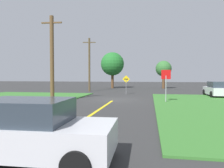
% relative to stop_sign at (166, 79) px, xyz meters
% --- Properties ---
extents(ground_plane, '(120.00, 120.00, 0.00)m').
position_rel_stop_sign_xyz_m(ground_plane, '(-4.60, 1.48, -1.92)').
color(ground_plane, '#313131').
extents(lane_stripe_center, '(0.20, 14.00, 0.01)m').
position_rel_stop_sign_xyz_m(lane_stripe_center, '(-4.60, -6.52, -1.92)').
color(lane_stripe_center, yellow).
rests_on(lane_stripe_center, ground).
extents(stop_sign, '(0.76, 0.20, 2.72)m').
position_rel_stop_sign_xyz_m(stop_sign, '(0.00, 0.00, 0.00)').
color(stop_sign, '#9EA0A8').
rests_on(stop_sign, ground).
extents(car_on_crossroad, '(2.01, 4.35, 1.62)m').
position_rel_stop_sign_xyz_m(car_on_crossroad, '(5.69, 5.93, -1.12)').
color(car_on_crossroad, silver).
rests_on(car_on_crossroad, ground).
extents(car_behind_on_main_road, '(4.20, 2.19, 1.62)m').
position_rel_stop_sign_xyz_m(car_behind_on_main_road, '(-4.35, -13.31, -1.12)').
color(car_behind_on_main_road, silver).
rests_on(car_behind_on_main_road, ground).
extents(utility_pole_near, '(1.80, 0.34, 7.37)m').
position_rel_stop_sign_xyz_m(utility_pole_near, '(-9.65, -0.88, 1.85)').
color(utility_pole_near, brown).
rests_on(utility_pole_near, ground).
extents(utility_pole_mid, '(1.79, 0.43, 7.57)m').
position_rel_stop_sign_xyz_m(utility_pole_mid, '(-9.82, 11.45, 2.00)').
color(utility_pole_mid, brown).
rests_on(utility_pole_mid, ground).
extents(direction_sign, '(0.91, 0.08, 2.28)m').
position_rel_stop_sign_xyz_m(direction_sign, '(-4.14, 7.60, -0.51)').
color(direction_sign, slate).
rests_on(direction_sign, ground).
extents(oak_tree_left, '(2.76, 2.76, 4.87)m').
position_rel_stop_sign_xyz_m(oak_tree_left, '(1.05, 20.57, 1.51)').
color(oak_tree_left, brown).
rests_on(oak_tree_left, ground).
extents(pine_tree_center, '(4.16, 4.16, 6.44)m').
position_rel_stop_sign_xyz_m(pine_tree_center, '(-7.94, 19.91, 2.41)').
color(pine_tree_center, brown).
rests_on(pine_tree_center, ground).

